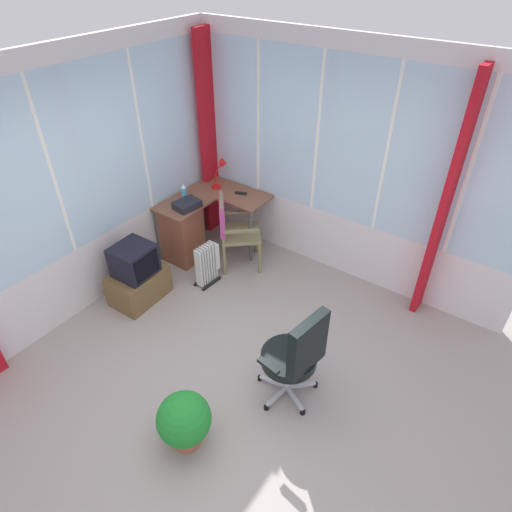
{
  "coord_description": "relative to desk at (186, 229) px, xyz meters",
  "views": [
    {
      "loc": [
        -1.96,
        -1.74,
        3.5
      ],
      "look_at": [
        0.94,
        0.32,
        0.84
      ],
      "focal_mm": 30.72,
      "sensor_mm": 36.0,
      "label": 1
    }
  ],
  "objects": [
    {
      "name": "tv_on_stand",
      "position": [
        -0.94,
        -0.1,
        -0.1
      ],
      "size": [
        0.65,
        0.46,
        0.73
      ],
      "color": "brown",
      "rests_on": "ground"
    },
    {
      "name": "north_window_panel",
      "position": [
        -1.35,
        0.33,
        0.95
      ],
      "size": [
        4.48,
        0.07,
        2.75
      ],
      "color": "silver",
      "rests_on": "ground"
    },
    {
      "name": "curtain_east_far",
      "position": [
        0.84,
        -2.81,
        0.9
      ],
      "size": [
        0.32,
        0.08,
        2.65
      ],
      "primitive_type": "cube",
      "rotation": [
        0.0,
        0.0,
        -0.03
      ],
      "color": "#B4121E",
      "rests_on": "ground"
    },
    {
      "name": "office_chair",
      "position": [
        -1.07,
        -2.29,
        0.16
      ],
      "size": [
        0.62,
        0.57,
        1.05
      ],
      "color": "#B7B7BF",
      "rests_on": "ground"
    },
    {
      "name": "spray_bottle",
      "position": [
        0.13,
        0.09,
        0.46
      ],
      "size": [
        0.06,
        0.06,
        0.22
      ],
      "color": "#4BB0D2",
      "rests_on": "desk"
    },
    {
      "name": "ground",
      "position": [
        -1.35,
        -1.71,
        -0.45
      ],
      "size": [
        5.48,
        5.01,
        0.06
      ],
      "primitive_type": "cube",
      "color": "#9D938C"
    },
    {
      "name": "curtain_corner",
      "position": [
        0.79,
        0.2,
        0.9
      ],
      "size": [
        0.32,
        0.09,
        2.65
      ],
      "primitive_type": "cube",
      "rotation": [
        0.0,
        0.0,
        0.06
      ],
      "color": "#B4121E",
      "rests_on": "ground"
    },
    {
      "name": "desk_lamp",
      "position": [
        0.68,
        -0.08,
        0.61
      ],
      "size": [
        0.22,
        0.19,
        0.39
      ],
      "color": "red",
      "rests_on": "desk"
    },
    {
      "name": "paper_tray",
      "position": [
        -0.01,
        -0.08,
        0.4
      ],
      "size": [
        0.33,
        0.27,
        0.09
      ],
      "primitive_type": "cube",
      "rotation": [
        0.0,
        0.0,
        -0.16
      ],
      "color": "#1F222A",
      "rests_on": "desk"
    },
    {
      "name": "wooden_armchair",
      "position": [
        0.2,
        -0.57,
        0.18
      ],
      "size": [
        0.68,
        0.68,
        0.96
      ],
      "color": "olive",
      "rests_on": "ground"
    },
    {
      "name": "space_heater",
      "position": [
        -0.24,
        -0.56,
        -0.15
      ],
      "size": [
        0.35,
        0.19,
        0.54
      ],
      "color": "silver",
      "rests_on": "ground"
    },
    {
      "name": "tv_remote",
      "position": [
        0.65,
        -0.4,
        0.36
      ],
      "size": [
        0.1,
        0.16,
        0.02
      ],
      "primitive_type": "cube",
      "rotation": [
        0.0,
        0.0,
        0.39
      ],
      "color": "black",
      "rests_on": "desk"
    },
    {
      "name": "potted_plant",
      "position": [
        -1.97,
        -1.78,
        -0.13
      ],
      "size": [
        0.45,
        0.45,
        0.54
      ],
      "color": "#A75A41",
      "rests_on": "ground"
    },
    {
      "name": "east_window_panel",
      "position": [
        0.92,
        -1.71,
        0.95
      ],
      "size": [
        0.07,
        4.01,
        2.75
      ],
      "color": "silver",
      "rests_on": "ground"
    },
    {
      "name": "desk",
      "position": [
        0.0,
        0.0,
        0.0
      ],
      "size": [
        1.17,
        1.05,
        0.78
      ],
      "color": "brown",
      "rests_on": "ground"
    }
  ]
}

